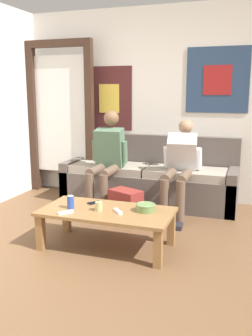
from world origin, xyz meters
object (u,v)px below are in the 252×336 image
at_px(game_controller_near_right, 66,212).
at_px(cell_phone, 94,203).
at_px(ceramic_bowl, 146,207).
at_px(pillar_candle, 99,206).
at_px(person_seated_teen, 180,164).
at_px(couch, 149,181).
at_px(backpack, 125,207).
at_px(person_seated_adult, 107,156).
at_px(coffee_table, 107,216).
at_px(game_controller_near_left, 118,211).
at_px(drink_can_blue, 71,202).

distance_m(game_controller_near_right, cell_phone, 0.40).
xyz_separation_m(ceramic_bowl, pillar_candle, (-0.41, -0.13, 0.00)).
bearing_deg(game_controller_near_right, person_seated_teen, 61.83).
distance_m(couch, person_seated_teen, 0.65).
distance_m(couch, backpack, 0.82).
bearing_deg(person_seated_teen, cell_phone, -121.66).
bearing_deg(person_seated_teen, person_seated_adult, -176.17).
bearing_deg(pillar_candle, backpack, 90.68).
relative_size(backpack, ceramic_bowl, 2.24).
bearing_deg(ceramic_bowl, coffee_table, -165.98).
relative_size(couch, person_seated_adult, 1.85).
bearing_deg(coffee_table, person_seated_adult, 111.67).
bearing_deg(backpack, ceramic_bowl, -56.40).
xyz_separation_m(coffee_table, backpack, (-0.07, 0.73, -0.14)).
relative_size(person_seated_teen, cell_phone, 7.44).
height_order(backpack, game_controller_near_right, game_controller_near_right).
height_order(backpack, cell_phone, cell_phone).
xyz_separation_m(backpack, pillar_candle, (0.01, -0.77, 0.23)).
height_order(backpack, game_controller_near_left, game_controller_near_left).
bearing_deg(pillar_candle, ceramic_bowl, 17.48).
height_order(couch, pillar_candle, couch).
xyz_separation_m(person_seated_adult, ceramic_bowl, (0.81, -1.06, -0.25)).
bearing_deg(game_controller_near_left, backpack, 104.39).
relative_size(person_seated_teen, pillar_candle, 11.39).
relative_size(coffee_table, game_controller_near_left, 9.46).
relative_size(couch, pillar_candle, 23.15).
bearing_deg(backpack, game_controller_near_left, -75.61).
relative_size(ceramic_bowl, game_controller_near_left, 1.42).
xyz_separation_m(person_seated_adult, game_controller_near_right, (0.14, -1.37, -0.28)).
xyz_separation_m(game_controller_near_right, cell_phone, (0.12, 0.38, -0.01)).
height_order(person_seated_adult, person_seated_teen, person_seated_adult).
xyz_separation_m(coffee_table, person_seated_adult, (-0.46, 1.15, 0.35)).
xyz_separation_m(couch, game_controller_near_left, (0.14, -1.57, 0.08)).
xyz_separation_m(coffee_table, game_controller_near_right, (-0.32, -0.22, 0.07)).
relative_size(couch, coffee_table, 1.83).
bearing_deg(backpack, drink_can_blue, -109.00).
xyz_separation_m(person_seated_adult, backpack, (0.39, -0.43, -0.49)).
distance_m(backpack, game_controller_near_right, 1.00).
relative_size(pillar_candle, game_controller_near_left, 0.75).
bearing_deg(couch, pillar_candle, -91.62).
distance_m(couch, cell_phone, 1.39).
distance_m(person_seated_adult, person_seated_teen, 0.91).
bearing_deg(ceramic_bowl, backpack, 123.60).
bearing_deg(game_controller_near_right, couch, 80.38).
xyz_separation_m(pillar_candle, game_controller_near_right, (-0.25, -0.17, -0.03)).
bearing_deg(cell_phone, ceramic_bowl, -7.62).
distance_m(backpack, pillar_candle, 0.80).
xyz_separation_m(backpack, ceramic_bowl, (0.42, -0.64, 0.23)).
distance_m(pillar_candle, game_controller_near_left, 0.19).
relative_size(ceramic_bowl, game_controller_near_right, 1.39).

